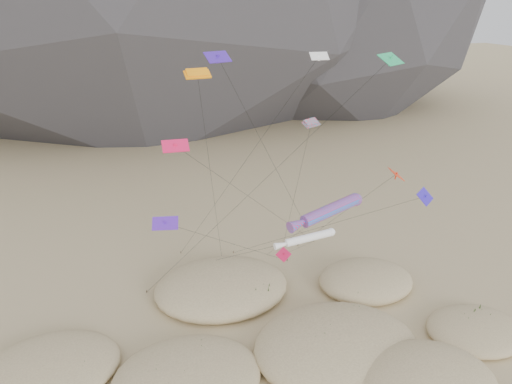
% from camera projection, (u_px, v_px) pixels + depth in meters
% --- Properties ---
extents(dunes, '(50.29, 38.54, 3.84)m').
position_uv_depth(dunes, '(275.00, 362.00, 44.24)').
color(dunes, '#CCB789').
rests_on(dunes, ground).
extents(dune_grass, '(41.73, 29.70, 1.50)m').
position_uv_depth(dune_grass, '(301.00, 359.00, 44.44)').
color(dune_grass, black).
rests_on(dune_grass, ground).
extents(kite_stakes, '(23.13, 7.74, 0.30)m').
position_uv_depth(kite_stakes, '(245.00, 257.00, 63.07)').
color(kite_stakes, '#3F2D1E').
rests_on(kite_stakes, ground).
extents(rainbow_tube_kite, '(8.89, 15.99, 12.88)m').
position_uv_depth(rainbow_tube_kite, '(328.00, 211.00, 47.46)').
color(rainbow_tube_kite, '#E9184A').
rests_on(rainbow_tube_kite, ground).
extents(white_tube_kite, '(9.23, 17.26, 11.19)m').
position_uv_depth(white_tube_kite, '(306.00, 238.00, 45.00)').
color(white_tube_kite, white).
rests_on(white_tube_kite, ground).
extents(orange_parafoil, '(5.32, 8.75, 24.85)m').
position_uv_depth(orange_parafoil, '(198.00, 77.00, 45.51)').
color(orange_parafoil, orange).
rests_on(orange_parafoil, ground).
extents(multi_parafoil, '(3.67, 12.94, 20.06)m').
position_uv_depth(multi_parafoil, '(311.00, 126.00, 47.89)').
color(multi_parafoil, '#FF1A30').
rests_on(multi_parafoil, ground).
extents(delta_kites, '(25.90, 22.84, 26.94)m').
position_uv_depth(delta_kites, '(308.00, 149.00, 44.76)').
color(delta_kites, red).
rests_on(delta_kites, ground).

